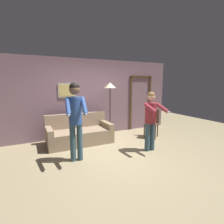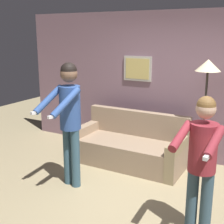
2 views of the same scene
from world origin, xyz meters
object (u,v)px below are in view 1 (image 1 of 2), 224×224
(couch, at_px, (79,134))
(person_standing_left, at_px, (75,114))
(person_standing_right, at_px, (151,116))
(dining_chair_distant, at_px, (152,121))
(torchiere_lamp, at_px, (110,90))

(couch, distance_m, person_standing_left, 1.50)
(person_standing_right, bearing_deg, dining_chair_distant, 49.25)
(dining_chair_distant, bearing_deg, person_standing_left, -165.62)
(person_standing_right, bearing_deg, torchiere_lamp, 102.35)
(torchiere_lamp, bearing_deg, dining_chair_distant, -31.42)
(torchiere_lamp, xyz_separation_m, person_standing_right, (0.37, -1.71, -0.62))
(couch, bearing_deg, person_standing_right, -42.81)
(couch, distance_m, torchiere_lamp, 1.77)
(person_standing_right, distance_m, dining_chair_distant, 1.35)
(person_standing_right, bearing_deg, couch, 137.19)
(torchiere_lamp, distance_m, person_standing_right, 1.86)
(person_standing_left, bearing_deg, dining_chair_distant, 14.38)
(couch, relative_size, person_standing_right, 1.20)
(couch, distance_m, person_standing_right, 2.20)
(couch, xyz_separation_m, dining_chair_distant, (2.37, -0.46, 0.25))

